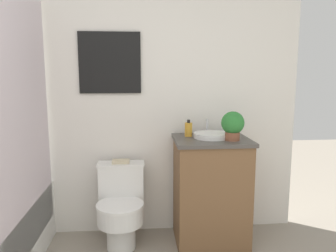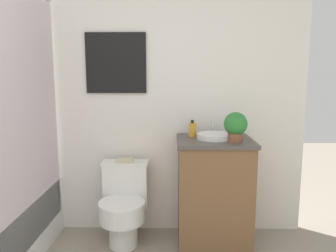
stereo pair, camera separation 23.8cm
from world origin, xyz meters
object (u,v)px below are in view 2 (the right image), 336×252
Objects in this scene: potted_plant at (236,126)px; book_on_tank at (125,160)px; sink at (215,136)px; soap_bottle at (192,130)px; toilet at (124,204)px.

potted_plant reaches higher than book_on_tank.
soap_bottle is at bearing 155.02° from sink.
sink is 1.42× the size of potted_plant.
book_on_tank reaches higher than toilet.
sink is at bearing 0.70° from toilet.
book_on_tank is (-0.56, 0.03, -0.27)m from soap_bottle.
soap_bottle is 0.61× the size of potted_plant.
soap_bottle is 0.37m from potted_plant.
toilet is 0.83m from soap_bottle.
toilet is 0.93m from sink.
sink is 2.33× the size of soap_bottle.
sink is 0.21m from potted_plant.
sink is at bearing -8.76° from book_on_tank.
potted_plant is 0.96m from book_on_tank.
sink reaches higher than toilet.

